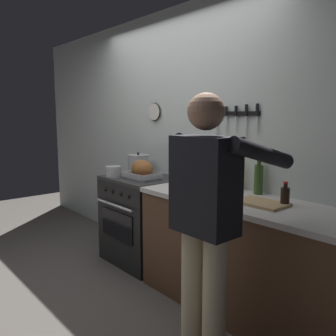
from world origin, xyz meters
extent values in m
plane|color=#4C4742|center=(0.00, 0.00, 0.00)|extent=(8.00, 8.00, 0.00)
cube|color=silver|center=(0.00, 1.35, 1.30)|extent=(6.00, 0.10, 2.60)
cube|color=black|center=(0.74, 1.29, 1.55)|extent=(0.47, 0.02, 0.04)
cube|color=silver|center=(0.53, 1.28, 1.43)|extent=(0.02, 0.00, 0.20)
cube|color=black|center=(0.53, 1.28, 1.57)|extent=(0.02, 0.02, 0.09)
cube|color=silver|center=(0.64, 1.28, 1.46)|extent=(0.02, 0.00, 0.14)
cube|color=black|center=(0.64, 1.28, 1.57)|extent=(0.02, 0.02, 0.08)
cube|color=silver|center=(0.74, 1.28, 1.46)|extent=(0.02, 0.00, 0.13)
cube|color=black|center=(0.74, 1.28, 1.57)|extent=(0.02, 0.02, 0.09)
cube|color=silver|center=(0.85, 1.28, 1.43)|extent=(0.02, 0.00, 0.20)
cube|color=black|center=(0.85, 1.28, 1.57)|extent=(0.02, 0.02, 0.10)
cube|color=silver|center=(0.96, 1.28, 1.46)|extent=(0.02, 0.00, 0.13)
cube|color=black|center=(0.96, 1.28, 1.58)|extent=(0.02, 0.02, 0.10)
cylinder|color=white|center=(-0.37, 1.28, 1.57)|extent=(0.18, 0.02, 0.18)
torus|color=black|center=(-0.37, 1.28, 1.57)|extent=(0.20, 0.02, 0.20)
cube|color=brown|center=(1.20, 0.99, 0.43)|extent=(2.00, 0.62, 0.86)
cube|color=silver|center=(1.20, 0.99, 0.88)|extent=(2.03, 0.65, 0.04)
cube|color=black|center=(-0.22, 0.99, 0.43)|extent=(0.76, 0.62, 0.87)
cube|color=black|center=(-0.22, 0.67, 0.45)|extent=(0.53, 0.01, 0.28)
cube|color=#2D2D2D|center=(-0.22, 0.99, 0.89)|extent=(0.76, 0.62, 0.03)
cylinder|color=black|center=(-0.43, 0.67, 0.78)|extent=(0.04, 0.02, 0.04)
cylinder|color=black|center=(-0.30, 0.67, 0.78)|extent=(0.04, 0.02, 0.04)
cylinder|color=black|center=(-0.14, 0.67, 0.78)|extent=(0.04, 0.02, 0.04)
cylinder|color=black|center=(-0.01, 0.67, 0.78)|extent=(0.04, 0.02, 0.04)
cylinder|color=silver|center=(-0.22, 0.65, 0.66)|extent=(0.61, 0.02, 0.02)
cylinder|color=#C6B793|center=(1.23, 0.30, 0.43)|extent=(0.14, 0.14, 0.86)
cylinder|color=#C6B793|center=(1.41, 0.30, 0.43)|extent=(0.14, 0.14, 0.86)
cube|color=black|center=(1.32, 0.30, 1.14)|extent=(0.38, 0.22, 0.56)
sphere|color=#9E755B|center=(1.32, 0.30, 1.55)|extent=(0.21, 0.21, 0.21)
cylinder|color=black|center=(1.11, 0.54, 1.32)|extent=(0.09, 0.55, 0.22)
cylinder|color=black|center=(1.53, 0.54, 1.32)|extent=(0.09, 0.55, 0.22)
cube|color=#B7B7BC|center=(-0.15, 0.94, 0.91)|extent=(0.34, 0.25, 0.01)
cube|color=#B7B7BC|center=(-0.15, 0.81, 0.94)|extent=(0.34, 0.01, 0.05)
cube|color=#B7B7BC|center=(-0.15, 1.06, 0.94)|extent=(0.34, 0.01, 0.05)
cube|color=#B7B7BC|center=(-0.32, 0.94, 0.94)|extent=(0.01, 0.25, 0.05)
cube|color=#B7B7BC|center=(0.02, 0.94, 0.94)|extent=(0.01, 0.25, 0.05)
ellipsoid|color=#935628|center=(-0.15, 0.94, 1.00)|extent=(0.26, 0.19, 0.18)
cylinder|color=#B7B7BC|center=(-0.43, 1.09, 1.00)|extent=(0.22, 0.22, 0.19)
cylinder|color=#B2B2B7|center=(-0.43, 1.09, 1.10)|extent=(0.23, 0.23, 0.01)
sphere|color=black|center=(-0.43, 1.09, 1.12)|extent=(0.03, 0.03, 0.03)
cylinder|color=#B7B7BC|center=(-0.43, 0.78, 0.95)|extent=(0.16, 0.16, 0.11)
cube|color=tan|center=(1.24, 0.96, 0.91)|extent=(0.36, 0.24, 0.02)
cylinder|color=#338CCC|center=(0.51, 1.12, 1.00)|extent=(0.07, 0.07, 0.19)
cylinder|color=#338CCC|center=(0.51, 1.12, 1.11)|extent=(0.03, 0.03, 0.04)
cylinder|color=white|center=(0.51, 1.12, 1.14)|extent=(0.03, 0.03, 0.01)
cylinder|color=#385623|center=(1.03, 1.23, 1.02)|extent=(0.07, 0.07, 0.24)
cylinder|color=#385623|center=(1.03, 1.23, 1.16)|extent=(0.03, 0.03, 0.05)
cylinder|color=black|center=(1.03, 1.23, 1.20)|extent=(0.04, 0.04, 0.01)
cylinder|color=gold|center=(0.82, 1.21, 1.01)|extent=(0.07, 0.07, 0.22)
cylinder|color=gold|center=(0.82, 1.21, 1.14)|extent=(0.03, 0.03, 0.05)
cylinder|color=black|center=(0.82, 1.21, 1.17)|extent=(0.04, 0.04, 0.01)
cylinder|color=black|center=(1.38, 1.05, 0.97)|extent=(0.06, 0.06, 0.13)
cylinder|color=black|center=(1.38, 1.05, 1.05)|extent=(0.03, 0.03, 0.03)
cylinder|color=#B21919|center=(1.38, 1.05, 1.07)|extent=(0.03, 0.03, 0.01)
cylinder|color=#47141E|center=(0.66, 1.18, 1.03)|extent=(0.08, 0.08, 0.26)
cylinder|color=#47141E|center=(0.66, 1.18, 1.19)|extent=(0.04, 0.04, 0.06)
cylinder|color=maroon|center=(0.66, 1.18, 1.23)|extent=(0.04, 0.04, 0.01)
camera|label=1|loc=(2.68, -1.16, 1.54)|focal=37.95mm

